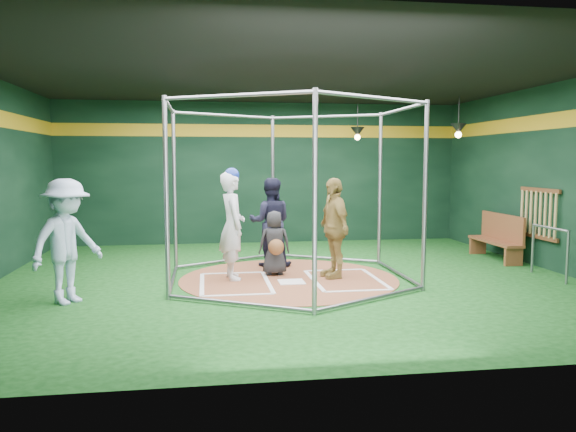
{
  "coord_description": "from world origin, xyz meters",
  "views": [
    {
      "loc": [
        -1.43,
        -9.53,
        2.06
      ],
      "look_at": [
        0.0,
        0.1,
        1.1
      ],
      "focal_mm": 35.0,
      "sensor_mm": 36.0,
      "label": 1
    }
  ],
  "objects": [
    {
      "name": "batter_box_left",
      "position": [
        -0.95,
        -0.25,
        0.02
      ],
      "size": [
        1.17,
        1.77,
        0.01
      ],
      "color": "white",
      "rests_on": "clay_disc"
    },
    {
      "name": "pendant_lamp_far",
      "position": [
        4.0,
        2.0,
        2.74
      ],
      "size": [
        0.34,
        0.34,
        0.9
      ],
      "color": "black",
      "rests_on": "room_shell"
    },
    {
      "name": "pendant_lamp_near",
      "position": [
        2.2,
        3.6,
        2.74
      ],
      "size": [
        0.34,
        0.34,
        0.9
      ],
      "color": "black",
      "rests_on": "room_shell"
    },
    {
      "name": "batter_box_right",
      "position": [
        0.95,
        -0.25,
        0.02
      ],
      "size": [
        1.17,
        1.77,
        0.01
      ],
      "color": "white",
      "rests_on": "clay_disc"
    },
    {
      "name": "dugout_bench",
      "position": [
        4.62,
        1.3,
        0.49
      ],
      "size": [
        0.38,
        1.64,
        0.96
      ],
      "color": "brown",
      "rests_on": "ground"
    },
    {
      "name": "catcher_figure",
      "position": [
        -0.2,
        0.37,
        0.59
      ],
      "size": [
        0.57,
        0.57,
        1.16
      ],
      "color": "black",
      "rests_on": "clay_disc"
    },
    {
      "name": "batting_cage",
      "position": [
        -0.0,
        -0.0,
        1.5
      ],
      "size": [
        4.05,
        4.67,
        3.0
      ],
      "color": "gray",
      "rests_on": "ground"
    },
    {
      "name": "visitor_leopard",
      "position": [
        0.8,
        0.01,
        0.89
      ],
      "size": [
        0.6,
        1.09,
        1.76
      ],
      "primitive_type": "imported",
      "rotation": [
        0.0,
        0.0,
        -1.4
      ],
      "color": "tan",
      "rests_on": "clay_disc"
    },
    {
      "name": "clay_disc",
      "position": [
        0.0,
        0.0,
        0.01
      ],
      "size": [
        3.8,
        3.8,
        0.01
      ],
      "primitive_type": "cylinder",
      "color": "brown",
      "rests_on": "ground"
    },
    {
      "name": "room_shell",
      "position": [
        0.0,
        0.01,
        1.75
      ],
      "size": [
        10.1,
        9.1,
        3.53
      ],
      "color": "#0D3D10",
      "rests_on": "ground"
    },
    {
      "name": "bystander_blue",
      "position": [
        -3.41,
        -1.15,
        0.9
      ],
      "size": [
        1.25,
        1.33,
        1.81
      ],
      "primitive_type": "imported",
      "rotation": [
        0.0,
        0.0,
        0.9
      ],
      "color": "#B1C9EA",
      "rests_on": "ground"
    },
    {
      "name": "batter_figure",
      "position": [
        -0.97,
        0.13,
        0.97
      ],
      "size": [
        0.55,
        0.74,
        1.93
      ],
      "color": "silver",
      "rests_on": "clay_disc"
    },
    {
      "name": "home_plate",
      "position": [
        0.0,
        -0.3,
        0.02
      ],
      "size": [
        0.43,
        0.43,
        0.01
      ],
      "primitive_type": "cube",
      "color": "white",
      "rests_on": "clay_disc"
    },
    {
      "name": "umpire",
      "position": [
        -0.18,
        1.24,
        0.87
      ],
      "size": [
        0.92,
        0.76,
        1.72
      ],
      "primitive_type": "imported",
      "rotation": [
        0.0,
        0.0,
        3.0
      ],
      "color": "black",
      "rests_on": "clay_disc"
    },
    {
      "name": "bat_rack",
      "position": [
        4.93,
        0.4,
        1.05
      ],
      "size": [
        0.07,
        1.25,
        0.98
      ],
      "color": "brown",
      "rests_on": "room_shell"
    },
    {
      "name": "steel_railing",
      "position": [
        4.55,
        -0.57,
        0.61
      ],
      "size": [
        0.05,
        1.06,
        0.91
      ],
      "color": "gray",
      "rests_on": "ground"
    }
  ]
}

